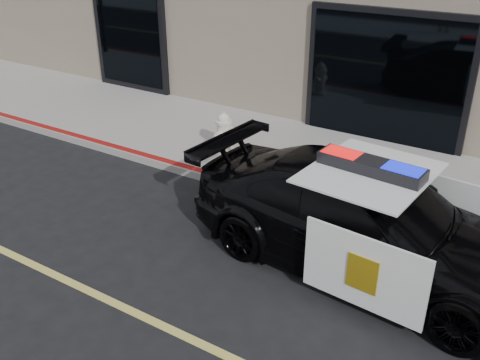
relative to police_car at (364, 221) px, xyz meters
The scene contains 3 objects.
sidewalk_n 2.87m from the police_car, 95.62° to the left, with size 60.00×3.50×0.15m, color gray.
police_car is the anchor object (origin of this frame).
fire_hydrant 4.22m from the police_car, 150.95° to the left, with size 0.39×0.54×0.87m.
Camera 1 is at (2.17, -3.77, 4.53)m, focal length 40.00 mm.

